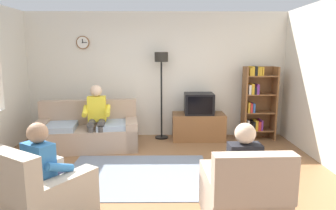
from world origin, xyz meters
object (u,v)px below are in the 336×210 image
tv_stand (198,126)px  armchair_near_window (42,197)px  tv (199,104)px  person_in_left_armchair (47,167)px  person_in_right_armchair (241,167)px  armchair_near_bookshelf (242,198)px  couch (88,132)px  person_on_couch (97,114)px  bookshelf (257,102)px  floor_lamp (161,71)px

tv_stand → armchair_near_window: armchair_near_window is taller
tv → armchair_near_window: tv is taller
person_in_left_armchair → person_in_right_armchair: 2.13m
armchair_near_bookshelf → tv_stand: bearing=92.3°
armchair_near_window → armchair_near_bookshelf: bearing=-1.2°
couch → armchair_near_bookshelf: bearing=-48.3°
tv_stand → person_on_couch: (-2.00, -0.68, 0.42)m
armchair_near_window → person_in_right_armchair: (2.18, 0.04, 0.32)m
bookshelf → armchair_near_window: 4.64m
couch → person_on_couch: (0.21, -0.11, 0.39)m
person_on_couch → person_in_left_armchair: (-0.00, -2.40, -0.09)m
tv → armchair_near_bookshelf: tv is taller
tv_stand → floor_lamp: (-0.79, 0.10, 1.17)m
tv_stand → bookshelf: (1.25, 0.07, 0.53)m
armchair_near_window → person_in_left_armchair: person_in_left_armchair is taller
bookshelf → person_in_left_armchair: 4.53m
tv → person_in_left_armchair: size_ratio=0.54×
tv_stand → armchair_near_bookshelf: 3.20m
armchair_near_bookshelf → person_in_left_armchair: 2.16m
floor_lamp → armchair_near_bookshelf: 3.61m
tv_stand → tv: 0.50m
armchair_near_window → person_in_left_armchair: 0.33m
couch → person_in_right_armchair: size_ratio=1.79×
tv → person_on_couch: size_ratio=0.48×
bookshelf → person_in_right_armchair: 3.38m
tv → armchair_near_bookshelf: 3.21m
tv_stand → tv: size_ratio=1.83×
armchair_near_bookshelf → floor_lamp: bearing=105.5°
bookshelf → person_in_left_armchair: bearing=-135.9°
armchair_near_window → person_in_left_armchair: bearing=56.9°
bookshelf → couch: bearing=-169.5°
bookshelf → person_in_left_armchair: size_ratio=1.39×
tv → floor_lamp: 1.04m
tv_stand → person_in_right_armchair: size_ratio=0.98×
bookshelf → tv_stand: bearing=-176.8°
armchair_near_bookshelf → person_on_couch: bearing=130.2°
tv → floor_lamp: floor_lamp is taller
tv → person_on_couch: 2.11m
tv_stand → armchair_near_bookshelf: size_ratio=1.21×
couch → person_in_left_armchair: bearing=-85.3°
tv → armchair_near_bookshelf: (0.13, -3.17, -0.49)m
person_on_couch → person_in_right_armchair: (2.13, -2.43, -0.09)m
tv_stand → person_in_left_armchair: person_in_left_armchair is taller
person_in_right_armchair → tv: bearing=92.3°
tv → person_in_left_armchair: 3.66m
couch → armchair_near_bookshelf: 3.52m
couch → floor_lamp: (1.42, 0.67, 1.14)m
tv → bookshelf: bookshelf is taller
couch → person_in_right_armchair: 3.46m
bookshelf → floor_lamp: bearing=179.1°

